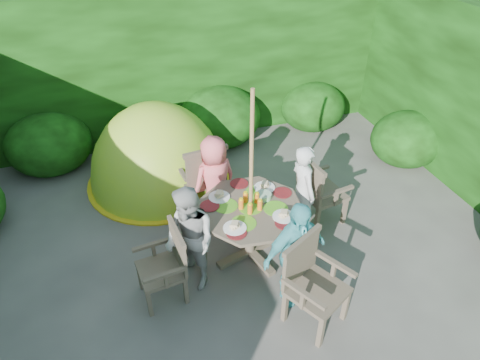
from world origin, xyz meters
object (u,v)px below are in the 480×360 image
object	(u,v)px
garden_chair_left	(167,264)
patio_table	(251,215)
child_left	(190,240)
dome_tent	(161,180)
parasol_pole	(251,182)
child_right	(302,191)
garden_chair_front	(311,282)
garden_chair_right	(318,190)
child_front	(295,254)
garden_chair_back	(203,176)
child_back	(215,181)

from	to	relation	value
garden_chair_left	patio_table	bearing A→B (deg)	100.26
child_left	dome_tent	bearing A→B (deg)	158.44
child_left	dome_tent	size ratio (longest dim) A/B	0.50
parasol_pole	child_right	distance (m)	0.92
patio_table	garden_chair_left	world-z (taller)	patio_table
garden_chair_left	garden_chair_front	distance (m)	1.53
garden_chair_right	dome_tent	distance (m)	2.50
child_front	garden_chair_front	bearing A→B (deg)	-89.73
child_right	patio_table	bearing A→B (deg)	102.09
patio_table	garden_chair_back	distance (m)	1.09
child_back	dome_tent	world-z (taller)	child_back
garden_chair_back	child_back	distance (m)	0.31
garden_chair_right	child_left	world-z (taller)	child_left
child_back	child_front	xyz separation A→B (m)	(0.45, -1.53, 0.02)
garden_chair_left	child_right	world-z (taller)	child_right
garden_chair_left	dome_tent	size ratio (longest dim) A/B	0.33
patio_table	parasol_pole	distance (m)	0.48
child_back	dome_tent	xyz separation A→B (m)	(-0.59, 1.14, -0.63)
garden_chair_back	parasol_pole	bearing A→B (deg)	99.87
garden_chair_front	dome_tent	distance (m)	3.20
child_back	dome_tent	distance (m)	1.43
garden_chair_back	child_right	world-z (taller)	child_right
dome_tent	child_right	bearing A→B (deg)	-66.28
garden_chair_left	child_left	xyz separation A→B (m)	(0.29, 0.10, 0.19)
garden_chair_back	dome_tent	xyz separation A→B (m)	(-0.49, 0.86, -0.54)
child_right	child_back	world-z (taller)	child_right
child_front	child_left	bearing A→B (deg)	138.80
child_right	garden_chair_left	bearing A→B (deg)	102.54
child_right	garden_chair_right	bearing A→B (deg)	-75.78
parasol_pole	garden_chair_back	world-z (taller)	parasol_pole
garden_chair_front	child_left	bearing A→B (deg)	113.23
garden_chair_left	child_front	world-z (taller)	child_front
garden_chair_right	dome_tent	xyz separation A→B (m)	(-1.86, 1.59, -0.51)
parasol_pole	garden_chair_left	world-z (taller)	parasol_pole
garden_chair_left	child_left	bearing A→B (deg)	101.96
garden_chair_front	child_front	distance (m)	0.33
garden_chair_back	child_front	world-z (taller)	child_front
child_back	child_front	size ratio (longest dim) A/B	0.97
dome_tent	garden_chair_front	bearing A→B (deg)	-89.07
child_right	child_back	size ratio (longest dim) A/B	1.01
garden_chair_front	child_front	xyz separation A→B (m)	(-0.07, 0.29, 0.13)
parasol_pole	garden_chair_left	bearing A→B (deg)	-162.94
patio_table	garden_chair_front	distance (m)	1.10
child_front	dome_tent	world-z (taller)	child_front
dome_tent	garden_chair_left	bearing A→B (deg)	-115.72
parasol_pole	garden_chair_back	xyz separation A→B (m)	(-0.32, 1.04, -0.56)
garden_chair_right	child_front	bearing A→B (deg)	133.73
child_left	child_front	bearing A→B (deg)	38.60
child_back	garden_chair_left	bearing A→B (deg)	36.43
garden_chair_left	dome_tent	distance (m)	2.29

